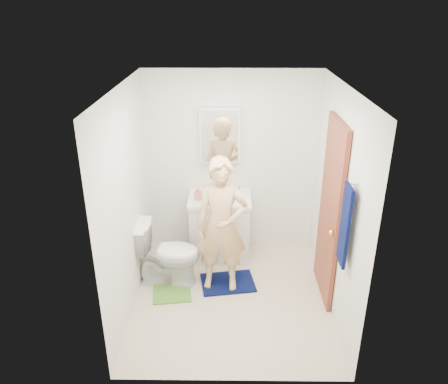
# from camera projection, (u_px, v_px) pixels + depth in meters

# --- Properties ---
(floor) EXTENTS (2.20, 2.40, 0.02)m
(floor) POSITION_uv_depth(u_px,v_px,m) (231.00, 298.00, 5.04)
(floor) COLOR beige
(floor) RESTS_ON ground
(ceiling) EXTENTS (2.20, 2.40, 0.02)m
(ceiling) POSITION_uv_depth(u_px,v_px,m) (233.00, 86.00, 4.05)
(ceiling) COLOR white
(ceiling) RESTS_ON ground
(wall_back) EXTENTS (2.20, 0.02, 2.40)m
(wall_back) POSITION_uv_depth(u_px,v_px,m) (232.00, 163.00, 5.65)
(wall_back) COLOR silver
(wall_back) RESTS_ON ground
(wall_front) EXTENTS (2.20, 0.02, 2.40)m
(wall_front) POSITION_uv_depth(u_px,v_px,m) (233.00, 269.00, 3.44)
(wall_front) COLOR silver
(wall_front) RESTS_ON ground
(wall_left) EXTENTS (0.02, 2.40, 2.40)m
(wall_left) POSITION_uv_depth(u_px,v_px,m) (126.00, 203.00, 4.56)
(wall_left) COLOR silver
(wall_left) RESTS_ON ground
(wall_right) EXTENTS (0.02, 2.40, 2.40)m
(wall_right) POSITION_uv_depth(u_px,v_px,m) (339.00, 204.00, 4.53)
(wall_right) COLOR silver
(wall_right) RESTS_ON ground
(vanity_cabinet) EXTENTS (0.75, 0.55, 0.80)m
(vanity_cabinet) POSITION_uv_depth(u_px,v_px,m) (220.00, 228.00, 5.71)
(vanity_cabinet) COLOR white
(vanity_cabinet) RESTS_ON floor
(countertop) EXTENTS (0.79, 0.59, 0.05)m
(countertop) POSITION_uv_depth(u_px,v_px,m) (220.00, 199.00, 5.54)
(countertop) COLOR white
(countertop) RESTS_ON vanity_cabinet
(sink_basin) EXTENTS (0.40, 0.40, 0.03)m
(sink_basin) POSITION_uv_depth(u_px,v_px,m) (220.00, 198.00, 5.53)
(sink_basin) COLOR white
(sink_basin) RESTS_ON countertop
(faucet) EXTENTS (0.03, 0.03, 0.12)m
(faucet) POSITION_uv_depth(u_px,v_px,m) (220.00, 187.00, 5.67)
(faucet) COLOR silver
(faucet) RESTS_ON countertop
(medicine_cabinet) EXTENTS (0.50, 0.12, 0.70)m
(medicine_cabinet) POSITION_uv_depth(u_px,v_px,m) (220.00, 135.00, 5.42)
(medicine_cabinet) COLOR white
(medicine_cabinet) RESTS_ON wall_back
(mirror_panel) EXTENTS (0.46, 0.01, 0.66)m
(mirror_panel) POSITION_uv_depth(u_px,v_px,m) (220.00, 136.00, 5.37)
(mirror_panel) COLOR white
(mirror_panel) RESTS_ON wall_back
(door) EXTENTS (0.05, 0.80, 2.05)m
(door) POSITION_uv_depth(u_px,v_px,m) (330.00, 212.00, 4.74)
(door) COLOR brown
(door) RESTS_ON ground
(door_knob) EXTENTS (0.07, 0.07, 0.07)m
(door_knob) POSITION_uv_depth(u_px,v_px,m) (332.00, 233.00, 4.48)
(door_knob) COLOR gold
(door_knob) RESTS_ON door
(towel) EXTENTS (0.03, 0.24, 0.80)m
(towel) POSITION_uv_depth(u_px,v_px,m) (345.00, 226.00, 3.99)
(towel) COLOR #060F3E
(towel) RESTS_ON wall_right
(towel_hook) EXTENTS (0.06, 0.02, 0.02)m
(towel_hook) POSITION_uv_depth(u_px,v_px,m) (355.00, 184.00, 3.82)
(towel_hook) COLOR silver
(towel_hook) RESTS_ON wall_right
(toilet) EXTENTS (0.81, 0.50, 0.79)m
(toilet) POSITION_uv_depth(u_px,v_px,m) (167.00, 253.00, 5.16)
(toilet) COLOR white
(toilet) RESTS_ON floor
(bath_mat) EXTENTS (0.70, 0.55, 0.02)m
(bath_mat) POSITION_uv_depth(u_px,v_px,m) (228.00, 283.00, 5.27)
(bath_mat) COLOR #060F3E
(bath_mat) RESTS_ON floor
(green_rug) EXTENTS (0.48, 0.43, 0.02)m
(green_rug) POSITION_uv_depth(u_px,v_px,m) (172.00, 293.00, 5.08)
(green_rug) COLOR #549030
(green_rug) RESTS_ON floor
(soap_dispenser) EXTENTS (0.09, 0.10, 0.17)m
(soap_dispenser) POSITION_uv_depth(u_px,v_px,m) (198.00, 193.00, 5.42)
(soap_dispenser) COLOR #C8785D
(soap_dispenser) RESTS_ON countertop
(toothbrush_cup) EXTENTS (0.16, 0.16, 0.10)m
(toothbrush_cup) POSITION_uv_depth(u_px,v_px,m) (235.00, 191.00, 5.58)
(toothbrush_cup) COLOR #5B397D
(toothbrush_cup) RESTS_ON countertop
(man) EXTENTS (0.61, 0.42, 1.60)m
(man) POSITION_uv_depth(u_px,v_px,m) (221.00, 226.00, 4.89)
(man) COLOR tan
(man) RESTS_ON bath_mat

